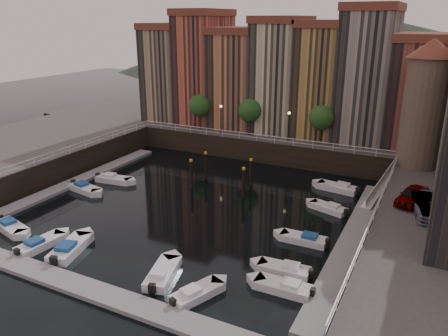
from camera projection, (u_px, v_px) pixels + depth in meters
The scene contains 29 objects.
ground at pixel (197, 204), 46.16m from camera, with size 200.00×200.00×0.00m, color black.
quay_far at pixel (281, 135), 67.63m from camera, with size 80.00×20.00×3.00m, color black.
quay_left at pixel (0, 160), 55.90m from camera, with size 20.00×36.00×3.00m, color black.
dock_left at pixel (76, 182), 52.16m from camera, with size 2.00×28.00×0.35m, color gray.
dock_right at pixel (351, 240), 38.37m from camera, with size 2.00×28.00×0.35m, color gray.
dock_near at pixel (80, 286), 31.75m from camera, with size 30.00×2.00×0.35m, color gray.
mountains at pixel (379, 55), 135.75m from camera, with size 145.00×100.00×18.00m.
far_terrace at pixel (300, 76), 61.04m from camera, with size 48.70×10.30×17.50m.
corner_tower at pixel (426, 102), 46.58m from camera, with size 5.20×5.20×13.80m.
promenade_trees at pixel (254, 111), 59.96m from camera, with size 21.20×3.20×5.20m.
street_lamps at pixel (254, 118), 59.20m from camera, with size 10.36×0.36×4.18m.
railings at pixel (218, 158), 49.06m from camera, with size 36.08×34.04×0.52m.
gangway at pixel (382, 183), 46.71m from camera, with size 2.78×8.32×3.73m.
mooring_pilings at pixel (222, 174), 50.27m from camera, with size 6.88×3.73×3.78m.
boat_left_0 at pixel (11, 227), 40.41m from camera, with size 4.63×2.64×1.04m.
boat_left_2 at pixel (84, 188), 49.59m from camera, with size 4.66×2.40×1.04m.
boat_left_3 at pixel (113, 179), 52.44m from camera, with size 4.71×2.22×1.06m.
boat_right_0 at pixel (284, 287), 31.37m from camera, with size 4.41×1.65×1.01m.
boat_right_1 at pixel (285, 269), 33.62m from camera, with size 4.32×1.78×0.98m.
boat_right_2 at pixel (304, 239), 38.24m from camera, with size 4.29×1.60×0.98m.
boat_right_3 at pixel (329, 208), 44.52m from camera, with size 4.22×2.56×0.95m.
boat_right_4 at pixel (338, 188), 49.73m from camera, with size 4.88×2.38×1.10m.
boat_near_0 at pixel (40, 244), 37.38m from camera, with size 2.07×4.58×1.03m.
boat_near_1 at pixel (70, 248), 36.57m from camera, with size 2.98×5.17×1.16m.
boat_near_2 at pixel (163, 274), 32.97m from camera, with size 2.84×4.87×1.09m.
boat_near_3 at pixel (196, 293), 30.70m from camera, with size 2.94×4.33×0.98m.
car_a at pixel (412, 196), 38.50m from camera, with size 1.80×4.48×1.53m, color gray.
car_b at pixel (426, 206), 36.41m from camera, with size 1.68×4.83×1.59m, color gray.
car_c at pixel (427, 208), 36.19m from camera, with size 2.04×5.02×1.46m, color gray.
Camera 1 is at (21.61, -36.59, 18.66)m, focal length 35.00 mm.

